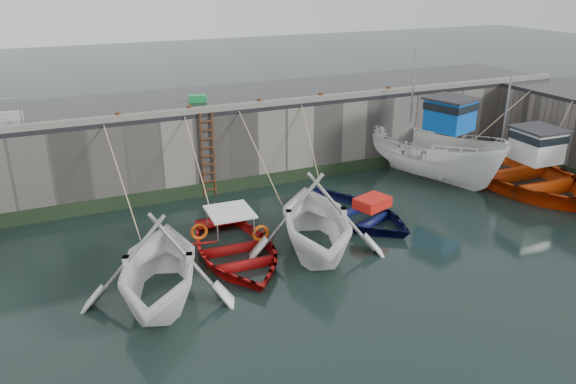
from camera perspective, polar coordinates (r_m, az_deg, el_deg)
name	(u,v)px	position (r m, az deg, el deg)	size (l,w,h in m)	color
ground	(409,322)	(14.30, 12.21, -12.75)	(120.00, 120.00, 0.00)	black
quay_back	(236,134)	(23.90, -5.30, 5.86)	(30.00, 5.00, 3.00)	slate
road_back	(235,97)	(23.52, -5.43, 9.56)	(30.00, 5.00, 0.16)	black
kerb_back	(255,105)	(21.32, -3.34, 8.86)	(30.00, 0.30, 0.20)	slate
algae_back	(259,181)	(22.02, -2.99, 1.10)	(30.00, 0.08, 0.50)	black
ladder	(208,155)	(20.94, -8.13, 3.70)	(0.51, 0.08, 3.20)	#3F1E0F
boat_near_white	(161,298)	(15.25, -12.78, -10.44)	(4.20, 4.86, 2.56)	white
boat_near_white_rope	(131,230)	(19.17, -15.65, -3.77)	(0.04, 4.73, 3.10)	tan
boat_near_blue	(236,257)	(16.87, -5.28, -6.62)	(3.43, 4.81, 1.00)	#AB0E0E
boat_near_blue_rope	(200,210)	(20.19, -8.89, -1.87)	(0.04, 3.72, 3.10)	tan
boat_near_blacktrim	(315,249)	(17.28, 2.75, -5.82)	(4.39, 5.09, 2.68)	white
boat_near_blacktrim_rope	(265,202)	(20.65, -2.37, -1.06)	(0.04, 4.09, 3.10)	tan
boat_near_navy	(353,219)	(19.41, 6.59, -2.73)	(3.38, 4.73, 0.98)	#090C3B
boat_near_navy_rope	(310,187)	(22.11, 2.20, 0.52)	(0.04, 3.10, 3.10)	tan
boat_far_white	(434,153)	(23.50, 14.57, 3.83)	(4.33, 6.88, 5.49)	white
boat_far_orange	(520,173)	(23.94, 22.54, 1.78)	(5.61, 7.68, 4.55)	#DF400B
fish_crate	(198,98)	(22.45, -9.17, 9.37)	(0.67, 0.38, 0.27)	#198B3D
bollard_a	(118,116)	(20.22, -16.89, 7.38)	(0.18, 0.18, 0.28)	#3F1E0F
bollard_b	(189,109)	(20.67, -9.99, 8.28)	(0.18, 0.18, 0.28)	#3F1E0F
bollard_c	(259,102)	(21.47, -2.94, 9.07)	(0.18, 0.18, 0.28)	#3F1E0F
bollard_d	(320,97)	(22.53, 3.31, 9.66)	(0.18, 0.18, 0.28)	#3F1E0F
bollard_e	(388,90)	(24.15, 10.17, 10.18)	(0.18, 0.18, 0.28)	#3F1E0F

